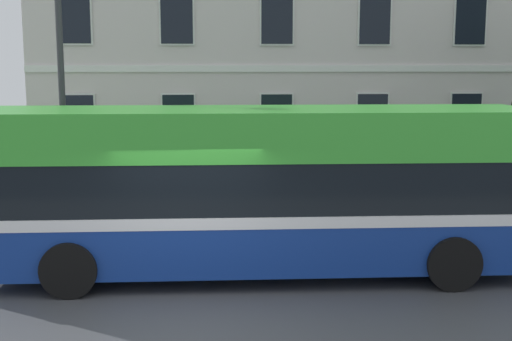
# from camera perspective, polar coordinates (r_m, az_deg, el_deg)

# --- Properties ---
(ground_plane) EXTENTS (60.00, 56.00, 0.18)m
(ground_plane) POSITION_cam_1_polar(r_m,az_deg,el_deg) (11.37, -5.72, -11.13)
(ground_plane) COLOR #43454A
(iron_verge_railing) EXTENTS (13.11, 0.04, 0.97)m
(iron_verge_railing) POSITION_cam_1_polar(r_m,az_deg,el_deg) (14.73, 4.54, -3.86)
(iron_verge_railing) COLOR black
(iron_verge_railing) RESTS_ON ground_plane
(single_decker_bus) EXTENTS (10.04, 2.78, 3.09)m
(single_decker_bus) POSITION_cam_1_polar(r_m,az_deg,el_deg) (12.44, 0.39, -1.49)
(single_decker_bus) COLOR navy
(single_decker_bus) RESTS_ON ground_plane
(street_lamp_post) EXTENTS (0.36, 0.24, 6.24)m
(street_lamp_post) POSITION_cam_1_polar(r_m,az_deg,el_deg) (15.28, -16.13, 8.01)
(street_lamp_post) COLOR #333338
(street_lamp_post) RESTS_ON ground_plane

